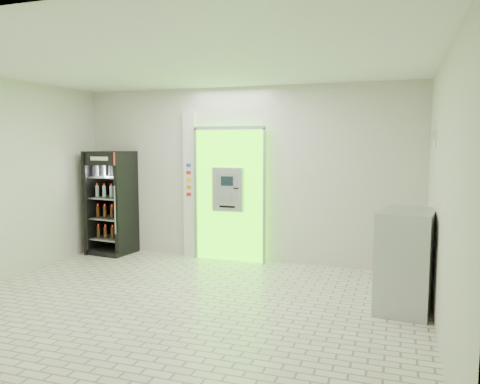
% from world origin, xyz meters
% --- Properties ---
extents(ground, '(6.00, 6.00, 0.00)m').
position_xyz_m(ground, '(0.00, 0.00, 0.00)').
color(ground, beige).
rests_on(ground, ground).
extents(room_shell, '(6.00, 6.00, 6.00)m').
position_xyz_m(room_shell, '(0.00, 0.00, 1.84)').
color(room_shell, beige).
rests_on(room_shell, ground).
extents(atm_assembly, '(1.30, 0.24, 2.33)m').
position_xyz_m(atm_assembly, '(-0.20, 2.41, 1.17)').
color(atm_assembly, '#3DF400').
rests_on(atm_assembly, ground).
extents(pillar, '(0.22, 0.11, 2.60)m').
position_xyz_m(pillar, '(-0.98, 2.45, 1.30)').
color(pillar, silver).
rests_on(pillar, ground).
extents(beverage_cooler, '(0.78, 0.72, 1.89)m').
position_xyz_m(beverage_cooler, '(-2.45, 2.18, 0.91)').
color(beverage_cooler, black).
rests_on(beverage_cooler, ground).
extents(steel_cabinet, '(0.75, 1.01, 1.23)m').
position_xyz_m(steel_cabinet, '(2.68, 0.81, 0.62)').
color(steel_cabinet, '#A3A5AA').
rests_on(steel_cabinet, ground).
extents(exit_sign, '(0.02, 0.22, 0.26)m').
position_xyz_m(exit_sign, '(2.99, 1.40, 2.12)').
color(exit_sign, white).
rests_on(exit_sign, room_shell).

